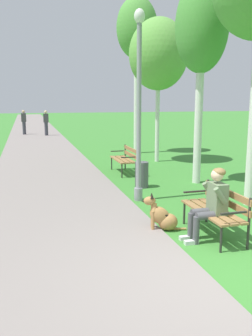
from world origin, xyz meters
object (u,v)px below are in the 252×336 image
Objects in this scene: birch_tree_third at (202,29)px; birch_tree_fourth at (158,55)px; lamp_post_near at (139,106)px; dog_shepherd at (162,217)px; person_seated_on_near_bench at (211,201)px; pedestrian_distant at (46,123)px; park_bench_mid at (125,157)px; park_bench_near at (217,207)px; litter_bin at (142,175)px; birch_tree_fifth at (137,30)px; pedestrian_further_distant at (24,122)px.

birch_tree_third reaches higher than birch_tree_fourth.
dog_shepherd is at bearing -95.00° from lamp_post_near.
pedestrian_distant reaches higher than person_seated_on_near_bench.
park_bench_mid is 4.45m from birch_tree_third.
park_bench_near is 2.14× the size of litter_bin.
birch_tree_fifth is (2.21, 7.39, 2.97)m from lamp_post_near.
dog_shepherd is at bearing -97.98° from park_bench_mid.
birch_tree_fourth is 13.51m from pedestrian_further_distant.
pedestrian_further_distant reaches higher than park_bench_mid.
pedestrian_further_distant is (-4.91, 12.19, -3.13)m from birch_tree_fourth.
dog_shepherd is at bearing 134.06° from person_seated_on_near_bench.
pedestrian_further_distant is at bearing 97.16° from dog_shepherd.
birch_tree_fourth is 2.66m from birch_tree_fifth.
birch_tree_fifth is 9.39× the size of litter_bin.
birch_tree_fourth is 3.20× the size of pedestrian_distant.
birch_tree_fourth is at bearing -68.05° from pedestrian_further_distant.
park_bench_near is 8.48m from birch_tree_fourth.
birch_tree_third reaches higher than dog_shepherd.
pedestrian_further_distant is (-4.81, 9.84, -4.36)m from birch_tree_fifth.
lamp_post_near is (-0.56, -3.20, 1.71)m from park_bench_mid.
pedestrian_distant is 1.76m from pedestrian_further_distant.
pedestrian_further_distant is (-3.07, 16.02, 0.49)m from litter_bin.
litter_bin is at bearing -79.14° from pedestrian_further_distant.
birch_tree_fifth reaches higher than birch_tree_third.
park_bench_near reaches higher than litter_bin.
pedestrian_distant is at bearing 94.31° from lamp_post_near.
litter_bin is (0.47, 1.21, -1.88)m from lamp_post_near.
park_bench_near is 0.91× the size of pedestrian_further_distant.
dog_shepherd is (-0.74, -5.24, -0.25)m from park_bench_mid.
lamp_post_near is at bearing -114.67° from birch_tree_fourth.
dog_shepherd is at bearing 150.06° from park_bench_near.
birch_tree_third is (2.34, 3.37, 3.95)m from dog_shepherd.
pedestrian_further_distant is (-3.04, 19.92, 0.16)m from person_seated_on_near_bench.
lamp_post_near is 2.61× the size of pedestrian_further_distant.
park_bench_near is 1.83× the size of dog_shepherd.
birch_tree_third reaches higher than park_bench_near.
birch_tree_fifth is 11.79m from pedestrian_further_distant.
park_bench_near is 11.08m from birch_tree_fifth.
dog_shepherd is at bearing -82.84° from pedestrian_further_distant.
birch_tree_fourth is at bearing -72.35° from pedestrian_distant.
birch_tree_fifth reaches higher than dog_shepherd.
person_seated_on_near_bench is 3.91m from litter_bin.
lamp_post_near is 16.25m from pedestrian_distant.
person_seated_on_near_bench is at bearing -45.94° from dog_shepherd.
birch_tree_fourth is at bearing 70.61° from dog_shepherd.
park_bench_near is 5.55m from birch_tree_third.
pedestrian_distant is (-1.77, 12.94, 0.33)m from park_bench_mid.
dog_shepherd is 18.23m from pedestrian_distant.
park_bench_near reaches higher than dog_shepherd.
birch_tree_fourth is 3.20× the size of pedestrian_further_distant.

